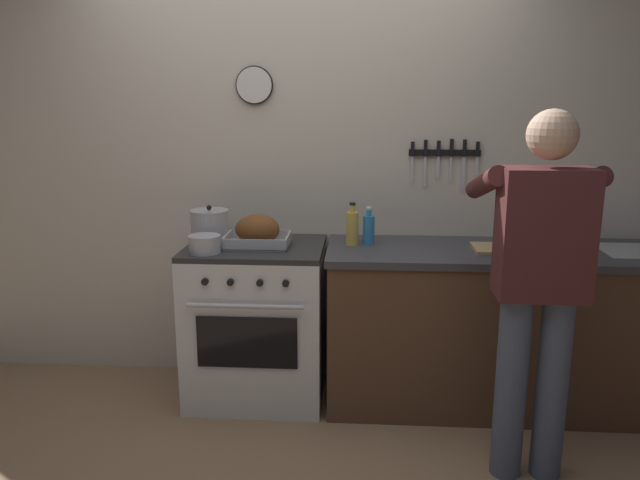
{
  "coord_description": "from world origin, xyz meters",
  "views": [
    {
      "loc": [
        0.37,
        -2.31,
        1.7
      ],
      "look_at": [
        0.15,
        0.85,
        0.97
      ],
      "focal_mm": 34.59,
      "sensor_mm": 36.0,
      "label": 1
    }
  ],
  "objects_px": {
    "saucepan": "(205,244)",
    "bottle_dish_soap": "(369,229)",
    "person_cook": "(539,275)",
    "stove": "(257,321)",
    "bottle_cooking_oil": "(352,227)",
    "roasting_pan": "(257,232)",
    "cutting_board": "(507,249)",
    "stock_pot": "(210,226)",
    "bottle_wine_red": "(562,223)",
    "bottle_vinegar": "(538,227)"
  },
  "relations": [
    {
      "from": "roasting_pan",
      "to": "stock_pot",
      "type": "distance_m",
      "value": 0.29
    },
    {
      "from": "cutting_board",
      "to": "bottle_cooking_oil",
      "type": "height_order",
      "value": "bottle_cooking_oil"
    },
    {
      "from": "person_cook",
      "to": "bottle_dish_soap",
      "type": "xyz_separation_m",
      "value": [
        -0.73,
        0.75,
        0.03
      ]
    },
    {
      "from": "stock_pot",
      "to": "cutting_board",
      "type": "xyz_separation_m",
      "value": [
        1.64,
        -0.07,
        -0.08
      ]
    },
    {
      "from": "cutting_board",
      "to": "bottle_wine_red",
      "type": "xyz_separation_m",
      "value": [
        0.31,
        0.12,
        0.12
      ]
    },
    {
      "from": "bottle_vinegar",
      "to": "saucepan",
      "type": "bearing_deg",
      "value": -169.22
    },
    {
      "from": "bottle_vinegar",
      "to": "bottle_wine_red",
      "type": "xyz_separation_m",
      "value": [
        0.11,
        -0.07,
        0.04
      ]
    },
    {
      "from": "stock_pot",
      "to": "bottle_vinegar",
      "type": "bearing_deg",
      "value": 3.67
    },
    {
      "from": "saucepan",
      "to": "stove",
      "type": "bearing_deg",
      "value": 38.27
    },
    {
      "from": "stock_pot",
      "to": "person_cook",
      "type": "bearing_deg",
      "value": -23.76
    },
    {
      "from": "roasting_pan",
      "to": "cutting_board",
      "type": "relative_size",
      "value": 0.98
    },
    {
      "from": "saucepan",
      "to": "bottle_dish_soap",
      "type": "distance_m",
      "value": 0.91
    },
    {
      "from": "person_cook",
      "to": "stock_pot",
      "type": "height_order",
      "value": "person_cook"
    },
    {
      "from": "cutting_board",
      "to": "bottle_dish_soap",
      "type": "bearing_deg",
      "value": 171.7
    },
    {
      "from": "person_cook",
      "to": "saucepan",
      "type": "bearing_deg",
      "value": 75.86
    },
    {
      "from": "stove",
      "to": "bottle_vinegar",
      "type": "distance_m",
      "value": 1.68
    },
    {
      "from": "stock_pot",
      "to": "saucepan",
      "type": "bearing_deg",
      "value": -83.36
    },
    {
      "from": "stock_pot",
      "to": "bottle_cooking_oil",
      "type": "xyz_separation_m",
      "value": [
        0.8,
        0.01,
        0.0
      ]
    },
    {
      "from": "stock_pot",
      "to": "saucepan",
      "type": "relative_size",
      "value": 1.29
    },
    {
      "from": "person_cook",
      "to": "cutting_board",
      "type": "xyz_separation_m",
      "value": [
        0.01,
        0.64,
        -0.04
      ]
    },
    {
      "from": "stock_pot",
      "to": "bottle_vinegar",
      "type": "distance_m",
      "value": 1.84
    },
    {
      "from": "roasting_pan",
      "to": "bottle_wine_red",
      "type": "xyz_separation_m",
      "value": [
        1.67,
        0.11,
        0.05
      ]
    },
    {
      "from": "roasting_pan",
      "to": "bottle_dish_soap",
      "type": "height_order",
      "value": "bottle_dish_soap"
    },
    {
      "from": "bottle_dish_soap",
      "to": "cutting_board",
      "type": "bearing_deg",
      "value": -8.3
    },
    {
      "from": "stove",
      "to": "saucepan",
      "type": "distance_m",
      "value": 0.58
    },
    {
      "from": "person_cook",
      "to": "roasting_pan",
      "type": "distance_m",
      "value": 1.5
    },
    {
      "from": "person_cook",
      "to": "stock_pot",
      "type": "xyz_separation_m",
      "value": [
        -1.63,
        0.72,
        0.04
      ]
    },
    {
      "from": "stock_pot",
      "to": "bottle_wine_red",
      "type": "relative_size",
      "value": 0.68
    },
    {
      "from": "bottle_cooking_oil",
      "to": "bottle_dish_soap",
      "type": "height_order",
      "value": "bottle_cooking_oil"
    },
    {
      "from": "bottle_vinegar",
      "to": "bottle_wine_red",
      "type": "height_order",
      "value": "bottle_wine_red"
    },
    {
      "from": "stock_pot",
      "to": "bottle_vinegar",
      "type": "height_order",
      "value": "bottle_vinegar"
    },
    {
      "from": "stove",
      "to": "roasting_pan",
      "type": "height_order",
      "value": "roasting_pan"
    },
    {
      "from": "person_cook",
      "to": "bottle_vinegar",
      "type": "distance_m",
      "value": 0.86
    },
    {
      "from": "person_cook",
      "to": "saucepan",
      "type": "distance_m",
      "value": 1.67
    },
    {
      "from": "bottle_dish_soap",
      "to": "bottle_wine_red",
      "type": "distance_m",
      "value": 1.06
    },
    {
      "from": "bottle_vinegar",
      "to": "bottle_cooking_oil",
      "type": "distance_m",
      "value": 1.04
    },
    {
      "from": "stove",
      "to": "bottle_cooking_oil",
      "type": "bearing_deg",
      "value": 5.46
    },
    {
      "from": "cutting_board",
      "to": "bottle_dish_soap",
      "type": "height_order",
      "value": "bottle_dish_soap"
    },
    {
      "from": "stock_pot",
      "to": "bottle_wine_red",
      "type": "bearing_deg",
      "value": 1.48
    },
    {
      "from": "roasting_pan",
      "to": "cutting_board",
      "type": "height_order",
      "value": "roasting_pan"
    },
    {
      "from": "bottle_dish_soap",
      "to": "bottle_vinegar",
      "type": "bearing_deg",
      "value": 5.0
    },
    {
      "from": "person_cook",
      "to": "bottle_cooking_oil",
      "type": "distance_m",
      "value": 1.1
    },
    {
      "from": "stock_pot",
      "to": "bottle_cooking_oil",
      "type": "relative_size",
      "value": 0.91
    },
    {
      "from": "bottle_vinegar",
      "to": "bottle_cooking_oil",
      "type": "xyz_separation_m",
      "value": [
        -1.04,
        -0.11,
        0.0
      ]
    },
    {
      "from": "stove",
      "to": "bottle_dish_soap",
      "type": "distance_m",
      "value": 0.83
    },
    {
      "from": "roasting_pan",
      "to": "bottle_wine_red",
      "type": "height_order",
      "value": "bottle_wine_red"
    },
    {
      "from": "stove",
      "to": "roasting_pan",
      "type": "distance_m",
      "value": 0.53
    },
    {
      "from": "saucepan",
      "to": "bottle_dish_soap",
      "type": "height_order",
      "value": "bottle_dish_soap"
    },
    {
      "from": "stove",
      "to": "person_cook",
      "type": "distance_m",
      "value": 1.6
    },
    {
      "from": "person_cook",
      "to": "stove",
      "type": "bearing_deg",
      "value": 66.5
    }
  ]
}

